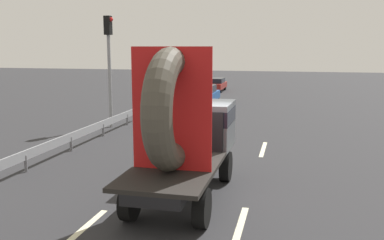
# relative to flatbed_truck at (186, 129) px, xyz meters

# --- Properties ---
(ground_plane) EXTENTS (120.00, 120.00, 0.00)m
(ground_plane) POSITION_rel_flatbed_truck_xyz_m (0.08, 0.38, -1.83)
(ground_plane) COLOR #28282B
(flatbed_truck) EXTENTS (2.02, 5.33, 3.97)m
(flatbed_truck) POSITION_rel_flatbed_truck_xyz_m (0.00, 0.00, 0.00)
(flatbed_truck) COLOR black
(flatbed_truck) RESTS_ON ground_plane
(distant_sedan) EXTENTS (1.80, 4.19, 1.37)m
(distant_sedan) POSITION_rel_flatbed_truck_xyz_m (-3.34, 17.61, -1.10)
(distant_sedan) COLOR black
(distant_sedan) RESTS_ON ground_plane
(traffic_light) EXTENTS (0.42, 0.36, 5.44)m
(traffic_light) POSITION_rel_flatbed_truck_xyz_m (-6.09, 8.67, 1.74)
(traffic_light) COLOR gray
(traffic_light) RESTS_ON ground_plane
(guardrail) EXTENTS (0.10, 11.33, 0.71)m
(guardrail) POSITION_rel_flatbed_truck_xyz_m (-5.52, 5.10, -1.31)
(guardrail) COLOR gray
(guardrail) RESTS_ON ground_plane
(lane_dash_left_near) EXTENTS (0.16, 2.31, 0.01)m
(lane_dash_left_near) POSITION_rel_flatbed_truck_xyz_m (-1.67, -2.69, -1.83)
(lane_dash_left_near) COLOR beige
(lane_dash_left_near) RESTS_ON ground_plane
(lane_dash_left_far) EXTENTS (0.16, 2.50, 0.01)m
(lane_dash_left_far) POSITION_rel_flatbed_truck_xyz_m (-1.67, 6.09, -1.83)
(lane_dash_left_far) COLOR beige
(lane_dash_left_far) RESTS_ON ground_plane
(lane_dash_right_near) EXTENTS (0.16, 2.97, 0.01)m
(lane_dash_right_near) POSITION_rel_flatbed_truck_xyz_m (1.67, -2.04, -1.83)
(lane_dash_right_near) COLOR beige
(lane_dash_right_near) RESTS_ON ground_plane
(lane_dash_right_far) EXTENTS (0.16, 2.48, 0.01)m
(lane_dash_right_far) POSITION_rel_flatbed_truck_xyz_m (1.67, 5.70, -1.83)
(lane_dash_right_far) COLOR beige
(lane_dash_right_far) RESTS_ON ground_plane
(oncoming_car) EXTENTS (1.55, 3.63, 1.18)m
(oncoming_car) POSITION_rel_flatbed_truck_xyz_m (-4.11, 26.98, -1.20)
(oncoming_car) COLOR black
(oncoming_car) RESTS_ON ground_plane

